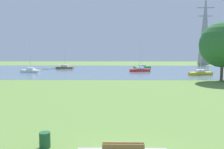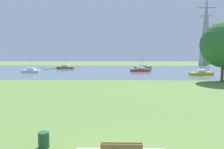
{
  "view_description": "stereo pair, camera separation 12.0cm",
  "coord_description": "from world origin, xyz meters",
  "px_view_note": "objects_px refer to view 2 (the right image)",
  "views": [
    {
      "loc": [
        -0.35,
        -9.69,
        4.91
      ],
      "look_at": [
        -0.69,
        14.8,
        2.46
      ],
      "focal_mm": 37.63,
      "sensor_mm": 36.0,
      "label": 1
    },
    {
      "loc": [
        -0.23,
        -9.68,
        4.91
      ],
      "look_at": [
        -0.69,
        14.8,
        2.46
      ],
      "focal_mm": 37.63,
      "sensor_mm": 36.0,
      "label": 2
    }
  ],
  "objects_px": {
    "litter_bin": "(44,140)",
    "electricity_pylon": "(206,29)",
    "sailboat_green": "(143,67)",
    "sailboat_white": "(32,71)",
    "tree_west_far": "(224,45)",
    "sailboat_yellow": "(201,73)",
    "sailboat_red": "(141,70)",
    "sailboat_brown": "(66,67)"
  },
  "relations": [
    {
      "from": "sailboat_yellow",
      "to": "sailboat_red",
      "type": "distance_m",
      "value": 14.23
    },
    {
      "from": "litter_bin",
      "to": "sailboat_red",
      "type": "height_order",
      "value": "sailboat_red"
    },
    {
      "from": "litter_bin",
      "to": "electricity_pylon",
      "type": "distance_m",
      "value": 85.98
    },
    {
      "from": "sailboat_green",
      "to": "electricity_pylon",
      "type": "bearing_deg",
      "value": 40.13
    },
    {
      "from": "sailboat_white",
      "to": "sailboat_red",
      "type": "bearing_deg",
      "value": 7.2
    },
    {
      "from": "litter_bin",
      "to": "sailboat_yellow",
      "type": "xyz_separation_m",
      "value": [
        21.09,
        36.66,
        0.05
      ]
    },
    {
      "from": "sailboat_green",
      "to": "tree_west_far",
      "type": "xyz_separation_m",
      "value": [
        9.57,
        -28.77,
        5.49
      ]
    },
    {
      "from": "sailboat_green",
      "to": "tree_west_far",
      "type": "distance_m",
      "value": 30.82
    },
    {
      "from": "litter_bin",
      "to": "tree_west_far",
      "type": "bearing_deg",
      "value": 51.88
    },
    {
      "from": "litter_bin",
      "to": "tree_west_far",
      "type": "height_order",
      "value": "tree_west_far"
    },
    {
      "from": "litter_bin",
      "to": "sailboat_brown",
      "type": "relative_size",
      "value": 0.16
    },
    {
      "from": "sailboat_brown",
      "to": "tree_west_far",
      "type": "distance_m",
      "value": 41.72
    },
    {
      "from": "sailboat_yellow",
      "to": "sailboat_red",
      "type": "height_order",
      "value": "sailboat_red"
    },
    {
      "from": "sailboat_green",
      "to": "electricity_pylon",
      "type": "relative_size",
      "value": 0.21
    },
    {
      "from": "sailboat_white",
      "to": "tree_west_far",
      "type": "relative_size",
      "value": 0.75
    },
    {
      "from": "litter_bin",
      "to": "sailboat_white",
      "type": "distance_m",
      "value": 44.65
    },
    {
      "from": "sailboat_brown",
      "to": "tree_west_far",
      "type": "bearing_deg",
      "value": -40.76
    },
    {
      "from": "litter_bin",
      "to": "sailboat_white",
      "type": "relative_size",
      "value": 0.11
    },
    {
      "from": "litter_bin",
      "to": "sailboat_green",
      "type": "height_order",
      "value": "sailboat_green"
    },
    {
      "from": "sailboat_red",
      "to": "tree_west_far",
      "type": "distance_m",
      "value": 22.27
    },
    {
      "from": "sailboat_yellow",
      "to": "tree_west_far",
      "type": "height_order",
      "value": "tree_west_far"
    },
    {
      "from": "sailboat_white",
      "to": "sailboat_red",
      "type": "height_order",
      "value": "sailboat_red"
    },
    {
      "from": "sailboat_white",
      "to": "tree_west_far",
      "type": "height_order",
      "value": "tree_west_far"
    },
    {
      "from": "sailboat_white",
      "to": "sailboat_brown",
      "type": "distance_m",
      "value": 12.93
    },
    {
      "from": "litter_bin",
      "to": "sailboat_brown",
      "type": "xyz_separation_m",
      "value": [
        -10.49,
        53.56,
        0.04
      ]
    },
    {
      "from": "electricity_pylon",
      "to": "sailboat_yellow",
      "type": "bearing_deg",
      "value": -111.24
    },
    {
      "from": "sailboat_brown",
      "to": "electricity_pylon",
      "type": "relative_size",
      "value": 0.2
    },
    {
      "from": "sailboat_green",
      "to": "sailboat_red",
      "type": "bearing_deg",
      "value": -99.45
    },
    {
      "from": "sailboat_yellow",
      "to": "electricity_pylon",
      "type": "distance_m",
      "value": 44.79
    },
    {
      "from": "sailboat_green",
      "to": "sailboat_white",
      "type": "xyz_separation_m",
      "value": [
        -27.05,
        -13.57,
        0.02
      ]
    },
    {
      "from": "sailboat_green",
      "to": "sailboat_white",
      "type": "relative_size",
      "value": 0.74
    },
    {
      "from": "sailboat_green",
      "to": "sailboat_brown",
      "type": "xyz_separation_m",
      "value": [
        -21.75,
        -1.77,
        -0.0
      ]
    },
    {
      "from": "sailboat_yellow",
      "to": "electricity_pylon",
      "type": "relative_size",
      "value": 0.22
    },
    {
      "from": "sailboat_yellow",
      "to": "electricity_pylon",
      "type": "bearing_deg",
      "value": 68.76
    },
    {
      "from": "sailboat_white",
      "to": "sailboat_yellow",
      "type": "bearing_deg",
      "value": -7.88
    },
    {
      "from": "litter_bin",
      "to": "sailboat_red",
      "type": "xyz_separation_m",
      "value": [
        9.54,
        44.96,
        0.07
      ]
    },
    {
      "from": "litter_bin",
      "to": "tree_west_far",
      "type": "relative_size",
      "value": 0.08
    },
    {
      "from": "litter_bin",
      "to": "electricity_pylon",
      "type": "bearing_deg",
      "value": 64.46
    },
    {
      "from": "sailboat_white",
      "to": "sailboat_yellow",
      "type": "xyz_separation_m",
      "value": [
        36.88,
        -5.1,
        -0.02
      ]
    },
    {
      "from": "tree_west_far",
      "to": "electricity_pylon",
      "type": "xyz_separation_m",
      "value": [
        15.83,
        50.18,
        7.03
      ]
    },
    {
      "from": "sailboat_green",
      "to": "sailboat_white",
      "type": "bearing_deg",
      "value": -153.36
    },
    {
      "from": "sailboat_white",
      "to": "sailboat_yellow",
      "type": "distance_m",
      "value": 37.23
    }
  ]
}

